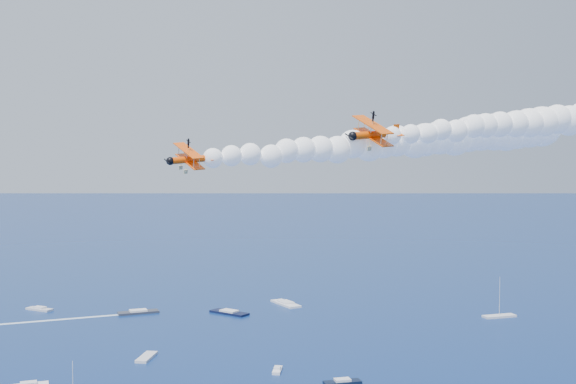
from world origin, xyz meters
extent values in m
cube|color=#2D303C|center=(-11.76, 174.25, 0.35)|extent=(14.11, 6.42, 0.70)
cube|color=black|center=(33.05, 85.76, 0.35)|extent=(8.96, 3.11, 0.70)
cube|color=silver|center=(-11.03, 118.02, 0.35)|extent=(6.33, 10.21, 0.70)
cube|color=silver|center=(-44.89, 186.97, 0.35)|extent=(9.77, 8.86, 0.70)
cube|color=white|center=(20.19, 98.67, 0.35)|extent=(3.78, 6.36, 0.70)
cube|color=white|center=(40.14, 176.93, 0.35)|extent=(8.56, 15.39, 0.70)
cube|color=silver|center=(104.52, 141.41, 0.35)|extent=(11.46, 4.47, 0.70)
cube|color=black|center=(18.23, 166.73, 0.35)|extent=(12.67, 13.51, 0.70)
cube|color=white|center=(-37.25, 170.23, 0.03)|extent=(37.85, 7.90, 0.04)
camera|label=1|loc=(-17.44, -76.40, 54.05)|focal=45.72mm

